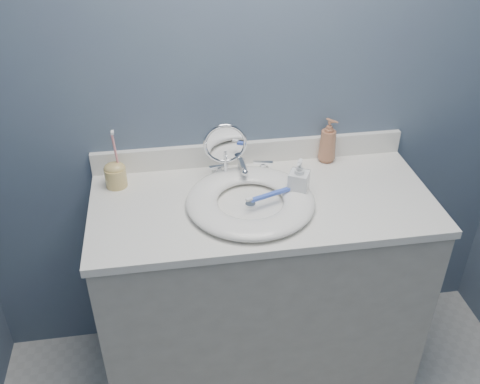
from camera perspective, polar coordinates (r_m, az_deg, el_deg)
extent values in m
cube|color=#4C5A72|center=(1.99, 1.13, 11.35)|extent=(2.20, 0.02, 2.40)
cube|color=#B6B2A6|center=(2.19, 2.16, -10.62)|extent=(1.20, 0.55, 0.85)
cube|color=white|center=(1.91, 2.43, -1.15)|extent=(1.22, 0.57, 0.03)
cube|color=white|center=(2.10, 1.10, 4.27)|extent=(1.22, 0.02, 0.09)
cylinder|color=silver|center=(1.87, 1.11, -1.33)|extent=(0.04, 0.04, 0.01)
cube|color=silver|center=(2.04, 0.11, 2.07)|extent=(0.22, 0.05, 0.01)
cylinder|color=silver|center=(2.02, 0.11, 2.77)|extent=(0.03, 0.03, 0.06)
cylinder|color=silver|center=(1.97, 0.31, 2.78)|extent=(0.02, 0.09, 0.02)
sphere|color=silver|center=(1.93, 0.52, 2.10)|extent=(0.03, 0.03, 0.03)
cylinder|color=silver|center=(2.02, -2.28, 2.26)|extent=(0.02, 0.02, 0.03)
cube|color=silver|center=(2.01, -2.29, 2.77)|extent=(0.08, 0.03, 0.01)
cylinder|color=silver|center=(2.04, 2.46, 2.65)|extent=(0.02, 0.02, 0.03)
cube|color=silver|center=(2.03, 2.48, 3.15)|extent=(0.08, 0.03, 0.01)
cylinder|color=silver|center=(2.00, -1.54, 1.42)|extent=(0.09, 0.09, 0.01)
cylinder|color=silver|center=(1.97, -1.56, 2.87)|extent=(0.01, 0.01, 0.12)
torus|color=silver|center=(1.93, -1.60, 5.19)|extent=(0.16, 0.02, 0.16)
cylinder|color=white|center=(1.93, -1.60, 5.19)|extent=(0.13, 0.01, 0.13)
imported|color=#A86B4C|center=(2.11, 9.37, 5.46)|extent=(0.10, 0.10, 0.18)
imported|color=white|center=(1.89, 6.30, 1.42)|extent=(0.09, 0.09, 0.15)
cylinder|color=tan|center=(2.01, -13.10, 1.55)|extent=(0.08, 0.08, 0.07)
ellipsoid|color=tan|center=(1.99, -13.24, 2.46)|extent=(0.08, 0.07, 0.05)
cylinder|color=pink|center=(1.95, -13.15, 4.22)|extent=(0.02, 0.03, 0.15)
cube|color=white|center=(1.91, -13.46, 6.20)|extent=(0.01, 0.02, 0.01)
cube|color=blue|center=(1.85, 3.27, -0.29)|extent=(0.15, 0.07, 0.01)
cube|color=white|center=(1.81, 0.98, -0.80)|extent=(0.03, 0.02, 0.01)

